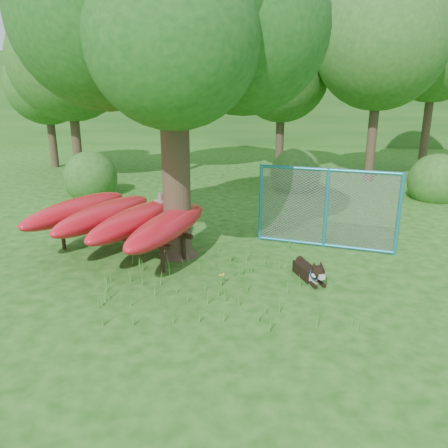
# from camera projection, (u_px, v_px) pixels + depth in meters

# --- Properties ---
(ground) EXTENTS (80.00, 80.00, 0.00)m
(ground) POSITION_uv_depth(u_px,v_px,m) (205.00, 300.00, 7.42)
(ground) COLOR #184E0F
(ground) RESTS_ON ground
(oak_tree) EXTENTS (5.97, 5.26, 7.32)m
(oak_tree) POSITION_uv_depth(u_px,v_px,m) (169.00, 9.00, 8.12)
(oak_tree) COLOR #392B1F
(oak_tree) RESTS_ON ground
(wooden_post) EXTENTS (0.34, 0.18, 1.25)m
(wooden_post) POSITION_uv_depth(u_px,v_px,m) (162.00, 219.00, 9.80)
(wooden_post) COLOR #6F6153
(wooden_post) RESTS_ON ground
(kayak_rack) EXTENTS (3.94, 4.26, 1.10)m
(kayak_rack) POSITION_uv_depth(u_px,v_px,m) (120.00, 217.00, 9.26)
(kayak_rack) COLOR black
(kayak_rack) RESTS_ON ground
(husky_dog) EXTENTS (0.57, 1.04, 0.48)m
(husky_dog) POSITION_uv_depth(u_px,v_px,m) (310.00, 272.00, 8.16)
(husky_dog) COLOR black
(husky_dog) RESTS_ON ground
(fence_section) EXTENTS (3.03, 0.84, 3.03)m
(fence_section) POSITION_uv_depth(u_px,v_px,m) (326.00, 208.00, 9.72)
(fence_section) COLOR teal
(fence_section) RESTS_ON ground
(wildflower_clump) EXTENTS (0.10, 0.09, 0.22)m
(wildflower_clump) POSITION_uv_depth(u_px,v_px,m) (222.00, 276.00, 7.96)
(wildflower_clump) COLOR #3F872C
(wildflower_clump) RESTS_ON ground
(bg_tree_a) EXTENTS (4.40, 4.40, 6.70)m
(bg_tree_a) POSITION_uv_depth(u_px,v_px,m) (69.00, 62.00, 16.26)
(bg_tree_a) COLOR #392B1F
(bg_tree_a) RESTS_ON ground
(bg_tree_b) EXTENTS (5.20, 5.20, 8.22)m
(bg_tree_b) POSITION_uv_depth(u_px,v_px,m) (171.00, 35.00, 17.51)
(bg_tree_b) COLOR #392B1F
(bg_tree_b) RESTS_ON ground
(bg_tree_c) EXTENTS (4.00, 4.00, 6.12)m
(bg_tree_c) POSITION_uv_depth(u_px,v_px,m) (282.00, 75.00, 18.47)
(bg_tree_c) COLOR #392B1F
(bg_tree_c) RESTS_ON ground
(bg_tree_d) EXTENTS (4.80, 4.80, 7.50)m
(bg_tree_d) POSITION_uv_depth(u_px,v_px,m) (381.00, 44.00, 15.95)
(bg_tree_d) COLOR #392B1F
(bg_tree_d) RESTS_ON ground
(bg_tree_e) EXTENTS (4.60, 4.60, 7.55)m
(bg_tree_e) POSITION_uv_depth(u_px,v_px,m) (437.00, 47.00, 18.48)
(bg_tree_e) COLOR #392B1F
(bg_tree_e) RESTS_ON ground
(bg_tree_f) EXTENTS (3.60, 3.60, 5.55)m
(bg_tree_f) POSITION_uv_depth(u_px,v_px,m) (46.00, 84.00, 19.57)
(bg_tree_f) COLOR #392B1F
(bg_tree_f) RESTS_ON ground
(shrub_left) EXTENTS (1.80, 1.80, 1.80)m
(shrub_left) POSITION_uv_depth(u_px,v_px,m) (92.00, 195.00, 15.03)
(shrub_left) COLOR #24581C
(shrub_left) RESTS_ON ground
(shrub_right) EXTENTS (1.80, 1.80, 1.80)m
(shrub_right) POSITION_uv_depth(u_px,v_px,m) (434.00, 199.00, 14.42)
(shrub_right) COLOR #24581C
(shrub_right) RESTS_ON ground
(shrub_mid) EXTENTS (1.80, 1.80, 1.80)m
(shrub_mid) POSITION_uv_depth(u_px,v_px,m) (295.00, 190.00, 15.80)
(shrub_mid) COLOR #24581C
(shrub_mid) RESTS_ON ground
(wooded_hillside) EXTENTS (80.00, 12.00, 6.00)m
(wooded_hillside) POSITION_uv_depth(u_px,v_px,m) (256.00, 98.00, 33.22)
(wooded_hillside) COLOR #24581C
(wooded_hillside) RESTS_ON ground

